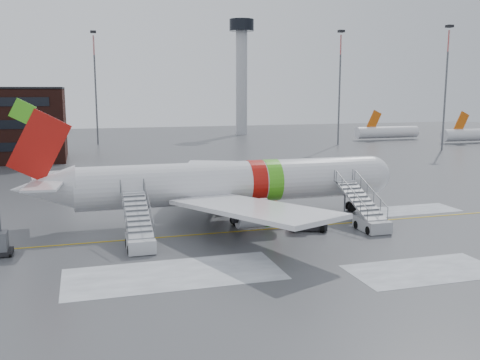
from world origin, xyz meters
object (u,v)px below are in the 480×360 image
object	(u,v)px
airliner	(224,183)
pushback_tug	(306,221)
airstair_fwd	(368,217)
airstair_aft	(139,234)

from	to	relation	value
airliner	pushback_tug	distance (m)	8.33
airstair_fwd	pushback_tug	distance (m)	5.41
airliner	airstair_aft	distance (m)	10.88
airstair_fwd	airstair_aft	size ratio (longest dim) A/B	1.00
airstair_fwd	pushback_tug	bearing A→B (deg)	167.81
airliner	pushback_tug	xyz separation A→B (m)	(5.78, -5.39, -2.62)
airliner	airstair_fwd	distance (m)	13.06
pushback_tug	airliner	bearing A→B (deg)	136.96
airliner	pushback_tug	world-z (taller)	airliner
airstair_fwd	airstair_aft	xyz separation A→B (m)	(-19.43, 0.00, 0.00)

